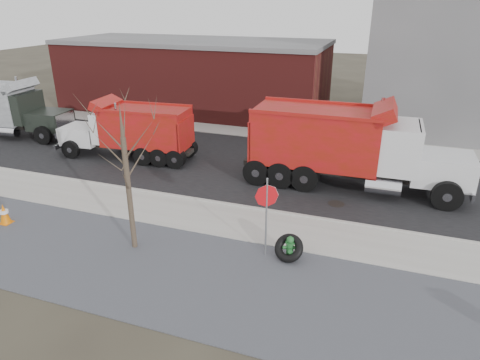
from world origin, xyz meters
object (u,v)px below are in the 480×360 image
at_px(dump_truck_red_a, 346,144).
at_px(dump_truck_grey, 4,107).
at_px(stop_sign, 267,204).
at_px(dump_truck_red_b, 131,129).
at_px(truck_tire, 289,248).
at_px(fire_hydrant, 290,249).

xyz_separation_m(dump_truck_red_a, dump_truck_grey, (-21.09, 1.08, -0.22)).
xyz_separation_m(stop_sign, dump_truck_red_b, (-9.55, 6.94, -0.31)).
relative_size(dump_truck_red_a, dump_truck_grey, 1.26).
bearing_deg(truck_tire, fire_hydrant, 46.00).
relative_size(truck_tire, dump_truck_red_a, 0.11).
bearing_deg(fire_hydrant, stop_sign, 167.21).
bearing_deg(dump_truck_red_b, truck_tire, 141.61).
distance_m(stop_sign, dump_truck_red_a, 7.09).
xyz_separation_m(fire_hydrant, dump_truck_red_b, (-10.37, 6.88, 1.23)).
relative_size(truck_tire, stop_sign, 0.39).
xyz_separation_m(stop_sign, dump_truck_grey, (-19.37, 7.95, -0.12)).
bearing_deg(stop_sign, dump_truck_grey, 151.75).
bearing_deg(truck_tire, dump_truck_red_b, 146.25).
distance_m(truck_tire, stop_sign, 1.69).
bearing_deg(stop_sign, dump_truck_red_a, 70.01).
distance_m(dump_truck_red_a, dump_truck_red_b, 11.28).
bearing_deg(truck_tire, stop_sign, -178.14).
bearing_deg(stop_sign, dump_truck_red_b, 138.07).
relative_size(fire_hydrant, dump_truck_red_b, 0.11).
relative_size(truck_tire, dump_truck_red_b, 0.15).
bearing_deg(fire_hydrant, dump_truck_grey, 142.02).
height_order(fire_hydrant, truck_tire, truck_tire).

